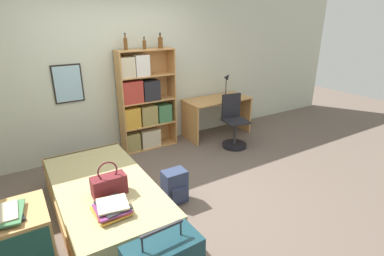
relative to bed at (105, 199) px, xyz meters
The scene contains 15 objects.
ground_plane 0.81m from the bed, ahead, with size 14.00×14.00×0.00m, color #66564C.
wall_back 2.16m from the bed, 65.29° to the left, with size 10.00×0.09×2.60m.
bed is the anchor object (origin of this frame).
handbag 0.42m from the bed, 90.41° to the right, with size 0.34×0.17×0.37m.
book_stack_on_bed 0.65m from the bed, 97.50° to the right, with size 0.34×0.36×0.10m.
dresser 1.13m from the bed, 146.75° to the right, with size 0.66×0.55×0.72m.
magazine_pile_on_dresser 1.23m from the bed, 144.37° to the right, with size 0.32×0.37×0.05m.
bookcase 1.96m from the bed, 52.85° to the left, with size 0.93×0.30×1.65m.
bottle_green 2.35m from the bed, 58.72° to the left, with size 0.06×0.06×0.25m.
bottle_brown 2.43m from the bed, 50.59° to the left, with size 0.06×0.06×0.19m.
bottle_clear 2.60m from the bed, 44.88° to the left, with size 0.08×0.08×0.24m.
desk 2.89m from the bed, 27.93° to the left, with size 1.23×0.60×0.71m.
desk_lamp 3.25m from the bed, 26.71° to the left, with size 0.15×0.10×0.44m.
desk_chair 2.58m from the bed, 16.84° to the left, with size 0.44×0.44×0.90m.
backpack 0.82m from the bed, 13.46° to the right, with size 0.28×0.23×0.41m.
Camera 1 is at (-1.46, -2.94, 2.14)m, focal length 28.00 mm.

